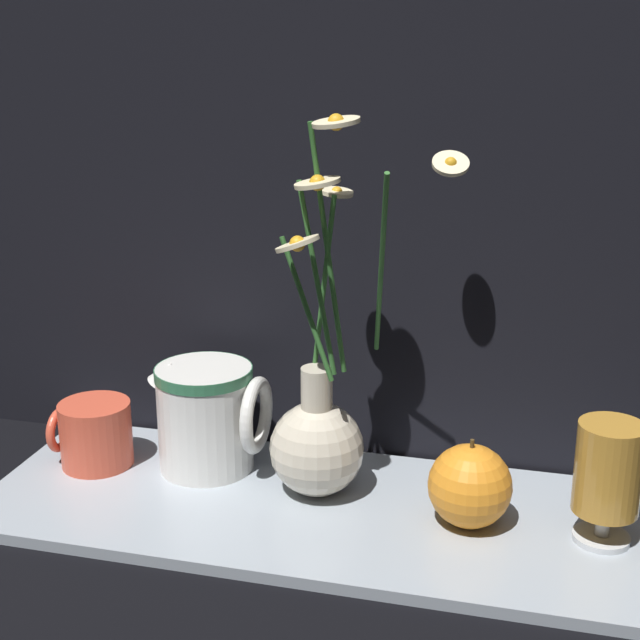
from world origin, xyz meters
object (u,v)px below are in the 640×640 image
vase_with_flowers (318,432)px  ceramic_pitcher (208,413)px  yellow_mug (94,434)px  tea_glass (608,472)px  orange_fruit (470,486)px

vase_with_flowers → ceramic_pitcher: size_ratio=3.00×
yellow_mug → vase_with_flowers: bearing=-0.7°
vase_with_flowers → tea_glass: bearing=-5.3°
vase_with_flowers → yellow_mug: (-0.26, 0.00, -0.03)m
vase_with_flowers → orange_fruit: bearing=-9.7°
yellow_mug → orange_fruit: (0.42, -0.03, 0.00)m
vase_with_flowers → yellow_mug: bearing=179.3°
vase_with_flowers → yellow_mug: vase_with_flowers is taller
orange_fruit → yellow_mug: bearing=175.9°
yellow_mug → ceramic_pitcher: 0.13m
vase_with_flowers → ceramic_pitcher: bearing=168.4°
ceramic_pitcher → orange_fruit: bearing=-10.6°
yellow_mug → ceramic_pitcher: size_ratio=0.68×
ceramic_pitcher → tea_glass: 0.42m
ceramic_pitcher → vase_with_flowers: bearing=-11.6°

